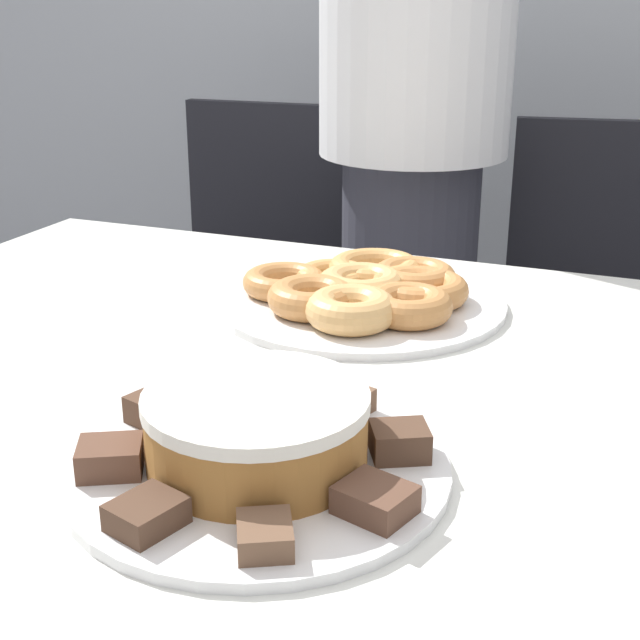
# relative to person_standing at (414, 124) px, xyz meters

# --- Properties ---
(table) EXTENTS (1.47, 0.98, 0.73)m
(table) POSITION_rel_person_standing_xyz_m (0.19, -0.81, -0.24)
(table) COLOR silver
(table) RESTS_ON ground_plane
(person_standing) EXTENTS (0.35, 0.35, 1.67)m
(person_standing) POSITION_rel_person_standing_xyz_m (0.00, 0.00, 0.00)
(person_standing) COLOR #383842
(person_standing) RESTS_ON ground_plane
(office_chair_left) EXTENTS (0.46, 0.46, 0.88)m
(office_chair_left) POSITION_rel_person_standing_xyz_m (-0.39, 0.07, -0.47)
(office_chair_left) COLOR black
(office_chair_left) RESTS_ON ground_plane
(office_chair_right) EXTENTS (0.50, 0.50, 0.88)m
(office_chair_right) POSITION_rel_person_standing_xyz_m (0.38, 0.07, -0.47)
(office_chair_right) COLOR black
(office_chair_right) RESTS_ON ground_plane
(plate_cake) EXTENTS (0.33, 0.33, 0.01)m
(plate_cake) POSITION_rel_person_standing_xyz_m (0.16, -1.01, -0.15)
(plate_cake) COLOR white
(plate_cake) RESTS_ON table
(plate_donuts) EXTENTS (0.38, 0.38, 0.01)m
(plate_donuts) POSITION_rel_person_standing_xyz_m (0.10, -0.57, -0.15)
(plate_donuts) COLOR white
(plate_donuts) RESTS_ON table
(frosted_cake) EXTENTS (0.19, 0.19, 0.07)m
(frosted_cake) POSITION_rel_person_standing_xyz_m (0.16, -1.01, -0.11)
(frosted_cake) COLOR #9E662D
(frosted_cake) RESTS_ON plate_cake
(lamington_0) EXTENTS (0.06, 0.06, 0.03)m
(lamington_0) POSITION_rel_person_standing_xyz_m (0.04, -0.98, -0.13)
(lamington_0) COLOR #513828
(lamington_0) RESTS_ON plate_cake
(lamington_1) EXTENTS (0.07, 0.06, 0.03)m
(lamington_1) POSITION_rel_person_standing_xyz_m (0.05, -1.07, -0.13)
(lamington_1) COLOR brown
(lamington_1) RESTS_ON plate_cake
(lamington_2) EXTENTS (0.06, 0.06, 0.02)m
(lamington_2) POSITION_rel_person_standing_xyz_m (0.13, -1.13, -0.13)
(lamington_2) COLOR #513828
(lamington_2) RESTS_ON plate_cake
(lamington_3) EXTENTS (0.06, 0.06, 0.02)m
(lamington_3) POSITION_rel_person_standing_xyz_m (0.22, -1.12, -0.13)
(lamington_3) COLOR brown
(lamington_3) RESTS_ON plate_cake
(lamington_4) EXTENTS (0.07, 0.06, 0.02)m
(lamington_4) POSITION_rel_person_standing_xyz_m (0.28, -1.05, -0.13)
(lamington_4) COLOR brown
(lamington_4) RESTS_ON plate_cake
(lamington_5) EXTENTS (0.06, 0.06, 0.03)m
(lamington_5) POSITION_rel_person_standing_xyz_m (0.27, -0.95, -0.13)
(lamington_5) COLOR #513828
(lamington_5) RESTS_ON plate_cake
(lamington_6) EXTENTS (0.05, 0.06, 0.02)m
(lamington_6) POSITION_rel_person_standing_xyz_m (0.20, -0.89, -0.13)
(lamington_6) COLOR brown
(lamington_6) RESTS_ON plate_cake
(lamington_7) EXTENTS (0.07, 0.07, 0.02)m
(lamington_7) POSITION_rel_person_standing_xyz_m (0.10, -0.90, -0.13)
(lamington_7) COLOR brown
(lamington_7) RESTS_ON plate_cake
(donut_0) EXTENTS (0.11, 0.11, 0.04)m
(donut_0) POSITION_rel_person_standing_xyz_m (0.10, -0.57, -0.12)
(donut_0) COLOR #E5AD66
(donut_0) RESTS_ON plate_donuts
(donut_1) EXTENTS (0.10, 0.10, 0.03)m
(donut_1) POSITION_rel_person_standing_xyz_m (0.05, -0.54, -0.13)
(donut_1) COLOR tan
(donut_1) RESTS_ON plate_donuts
(donut_2) EXTENTS (0.11, 0.11, 0.03)m
(donut_2) POSITION_rel_person_standing_xyz_m (-0.00, -0.59, -0.13)
(donut_2) COLOR #C68447
(donut_2) RESTS_ON plate_donuts
(donut_3) EXTENTS (0.11, 0.11, 0.04)m
(donut_3) POSITION_rel_person_standing_xyz_m (0.06, -0.64, -0.12)
(donut_3) COLOR #C68447
(donut_3) RESTS_ON plate_donuts
(donut_4) EXTENTS (0.11, 0.11, 0.04)m
(donut_4) POSITION_rel_person_standing_xyz_m (0.12, -0.67, -0.12)
(donut_4) COLOR #E5AD66
(donut_4) RESTS_ON plate_donuts
(donut_5) EXTENTS (0.11, 0.11, 0.04)m
(donut_5) POSITION_rel_person_standing_xyz_m (0.18, -0.63, -0.12)
(donut_5) COLOR #C68447
(donut_5) RESTS_ON plate_donuts
(donut_6) EXTENTS (0.13, 0.13, 0.03)m
(donut_6) POSITION_rel_person_standing_xyz_m (0.17, -0.56, -0.13)
(donut_6) COLOR #C68447
(donut_6) RESTS_ON plate_donuts
(donut_7) EXTENTS (0.11, 0.11, 0.04)m
(donut_7) POSITION_rel_person_standing_xyz_m (0.15, -0.51, -0.13)
(donut_7) COLOR #C68447
(donut_7) RESTS_ON plate_donuts
(donut_8) EXTENTS (0.13, 0.13, 0.03)m
(donut_8) POSITION_rel_person_standing_xyz_m (0.09, -0.50, -0.13)
(donut_8) COLOR tan
(donut_8) RESTS_ON plate_donuts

